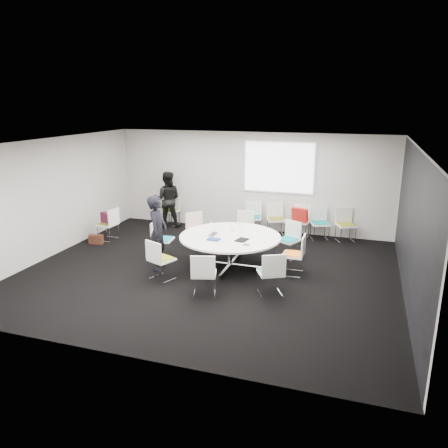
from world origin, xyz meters
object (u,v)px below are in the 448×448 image
(maroon_bag, at_px, (107,218))
(chair_back_e, at_px, (345,231))
(chair_ring_d, at_px, (197,237))
(brown_bag, at_px, (96,239))
(chair_person_back, at_px, (171,216))
(person_main, at_px, (158,233))
(chair_ring_f, at_px, (161,267))
(chair_back_b, at_px, (276,225))
(person_back, at_px, (167,199))
(chair_back_d, at_px, (320,229))
(conference_table, at_px, (230,244))
(chair_ring_h, at_px, (271,281))
(chair_spare_left, at_px, (109,230))
(chair_ring_b, at_px, (288,247))
(chair_ring_c, at_px, (244,235))
(cup, at_px, (232,229))
(chair_back_a, at_px, (253,223))
(chair_back_c, at_px, (300,227))
(chair_ring_g, at_px, (204,282))
(laptop, at_px, (215,234))
(chair_ring_e, at_px, (163,246))
(chair_ring_a, at_px, (293,262))

(maroon_bag, bearing_deg, chair_back_e, 17.20)
(chair_ring_d, height_order, brown_bag, chair_ring_d)
(chair_person_back, xyz_separation_m, person_main, (1.25, -3.34, 0.56))
(chair_ring_f, relative_size, chair_back_b, 1.00)
(chair_person_back, height_order, person_back, person_back)
(chair_back_b, relative_size, person_back, 0.53)
(chair_back_d, distance_m, chair_person_back, 4.43)
(conference_table, distance_m, chair_back_b, 2.78)
(chair_ring_h, xyz_separation_m, chair_spare_left, (-4.87, 2.02, 0.00))
(chair_ring_h, height_order, person_main, person_main)
(person_back, height_order, brown_bag, person_back)
(chair_ring_b, bearing_deg, chair_ring_c, 0.92)
(chair_ring_c, height_order, cup, chair_ring_c)
(chair_ring_f, bearing_deg, chair_ring_h, 22.63)
(person_back, relative_size, maroon_bag, 4.14)
(chair_ring_b, bearing_deg, chair_back_a, -27.03)
(chair_ring_b, xyz_separation_m, chair_ring_c, (-1.26, 0.60, 0.00))
(chair_back_b, relative_size, person_main, 0.53)
(chair_back_c, height_order, person_main, person_main)
(chair_back_e, bearing_deg, chair_ring_g, 37.01)
(conference_table, height_order, chair_ring_d, chair_ring_d)
(chair_back_a, xyz_separation_m, person_back, (-2.57, -0.14, 0.55))
(chair_spare_left, distance_m, laptop, 3.48)
(chair_ring_h, xyz_separation_m, chair_back_a, (-1.35, 3.88, 0.00))
(chair_ring_e, height_order, chair_back_b, same)
(chair_ring_f, bearing_deg, brown_bag, 171.68)
(chair_back_c, xyz_separation_m, chair_person_back, (-3.91, -0.00, 0.00))
(chair_ring_a, relative_size, chair_back_b, 1.00)
(chair_back_a, distance_m, maroon_bag, 4.01)
(chair_ring_h, bearing_deg, chair_ring_g, 172.89)
(maroon_bag, bearing_deg, conference_table, -12.94)
(chair_ring_b, height_order, chair_ring_f, same)
(chair_back_d, bearing_deg, brown_bag, 1.57)
(conference_table, distance_m, chair_ring_h, 1.69)
(chair_ring_c, relative_size, chair_ring_f, 1.00)
(chair_ring_g, bearing_deg, person_main, 129.12)
(chair_ring_b, distance_m, person_main, 3.11)
(person_main, bearing_deg, brown_bag, 54.67)
(chair_ring_g, distance_m, cup, 2.05)
(chair_back_b, bearing_deg, chair_back_a, -20.26)
(chair_ring_f, bearing_deg, chair_person_back, 135.08)
(chair_ring_b, distance_m, maroon_bag, 4.86)
(chair_back_c, relative_size, brown_bag, 2.44)
(chair_person_back, distance_m, maroon_bag, 2.14)
(chair_ring_g, relative_size, chair_back_a, 1.00)
(chair_back_b, xyz_separation_m, person_back, (-3.22, -0.15, 0.55))
(laptop, bearing_deg, chair_spare_left, 77.47)
(chair_ring_f, bearing_deg, chair_back_b, 90.06)
(conference_table, height_order, chair_ring_b, chair_ring_b)
(chair_back_b, relative_size, chair_back_e, 1.00)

